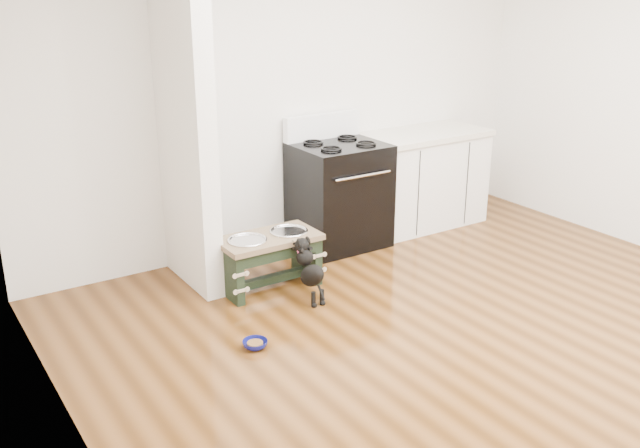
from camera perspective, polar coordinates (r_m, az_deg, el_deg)
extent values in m
plane|color=#40230B|center=(4.83, 13.77, -9.90)|extent=(5.00, 5.00, 0.00)
plane|color=silver|center=(6.25, -2.13, 10.55)|extent=(5.00, 0.00, 5.00)
plane|color=silver|center=(3.04, -18.44, -0.32)|extent=(0.00, 5.00, 5.00)
cube|color=silver|center=(5.38, -10.79, 8.73)|extent=(0.15, 0.80, 2.70)
cube|color=black|center=(6.31, 1.54, 2.32)|extent=(0.76, 0.65, 0.92)
cube|color=black|center=(6.09, 3.18, 1.05)|extent=(0.58, 0.02, 0.50)
cylinder|color=silver|center=(5.96, 3.47, 3.87)|extent=(0.56, 0.02, 0.02)
cube|color=white|center=(6.38, 0.17, 7.83)|extent=(0.76, 0.08, 0.22)
torus|color=black|center=(5.97, 0.91, 6.03)|extent=(0.18, 0.18, 0.02)
torus|color=black|center=(6.17, 3.70, 6.45)|extent=(0.18, 0.18, 0.02)
torus|color=black|center=(6.20, -0.54, 6.54)|extent=(0.18, 0.18, 0.02)
torus|color=black|center=(6.40, 2.20, 6.94)|extent=(0.18, 0.18, 0.02)
cube|color=silver|center=(6.91, 8.14, 3.43)|extent=(1.20, 0.60, 0.86)
cube|color=beige|center=(6.80, 8.32, 7.11)|extent=(1.24, 0.64, 0.05)
cube|color=black|center=(6.85, 9.40, -0.14)|extent=(1.20, 0.06, 0.10)
cube|color=black|center=(5.39, -7.25, -3.99)|extent=(0.06, 0.37, 0.38)
cube|color=black|center=(5.69, -1.09, -2.52)|extent=(0.06, 0.37, 0.38)
cube|color=black|center=(5.34, -3.23, -2.42)|extent=(0.62, 0.03, 0.10)
cube|color=black|center=(5.58, -4.06, -4.45)|extent=(0.62, 0.06, 0.06)
cube|color=brown|center=(5.45, -4.14, -1.18)|extent=(0.78, 0.41, 0.04)
cylinder|color=silver|center=(5.37, -5.82, -1.53)|extent=(0.27, 0.27, 0.05)
cylinder|color=silver|center=(5.53, -2.51, -0.80)|extent=(0.27, 0.27, 0.05)
torus|color=silver|center=(5.36, -5.83, -1.28)|extent=(0.30, 0.30, 0.02)
torus|color=silver|center=(5.52, -2.51, -0.55)|extent=(0.30, 0.30, 0.02)
cylinder|color=black|center=(5.26, -0.53, -6.05)|extent=(0.03, 0.03, 0.12)
cylinder|color=black|center=(5.29, 0.15, -5.86)|extent=(0.03, 0.03, 0.12)
sphere|color=black|center=(5.27, -0.47, -6.54)|extent=(0.04, 0.04, 0.04)
sphere|color=black|center=(5.30, 0.21, -6.35)|extent=(0.04, 0.04, 0.04)
ellipsoid|color=black|center=(5.27, -0.63, -4.15)|extent=(0.14, 0.32, 0.28)
sphere|color=black|center=(5.30, -1.22, -2.68)|extent=(0.13, 0.13, 0.13)
sphere|color=black|center=(5.30, -1.44, -1.70)|extent=(0.11, 0.11, 0.11)
sphere|color=black|center=(5.34, -2.19, -1.53)|extent=(0.04, 0.04, 0.04)
sphere|color=black|center=(5.38, -1.53, -1.38)|extent=(0.04, 0.04, 0.04)
cylinder|color=black|center=(5.21, 0.10, -5.51)|extent=(0.02, 0.09, 0.10)
torus|color=#EA4470|center=(5.30, -1.35, -2.18)|extent=(0.10, 0.07, 0.10)
imported|color=navy|center=(4.75, -5.21, -9.56)|extent=(0.21, 0.21, 0.05)
cylinder|color=#522D17|center=(4.75, -5.22, -9.52)|extent=(0.11, 0.11, 0.02)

